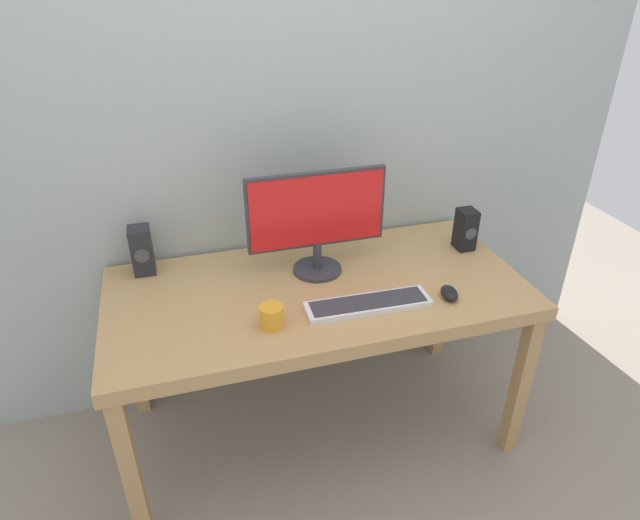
# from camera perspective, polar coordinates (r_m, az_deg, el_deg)

# --- Properties ---
(ground_plane) EXTENTS (6.00, 6.00, 0.00)m
(ground_plane) POSITION_cam_1_polar(r_m,az_deg,el_deg) (2.68, -0.21, -16.88)
(ground_plane) COLOR gray
(wall_back) EXTENTS (3.23, 0.04, 3.00)m
(wall_back) POSITION_cam_1_polar(r_m,az_deg,el_deg) (2.31, -3.50, 18.54)
(wall_back) COLOR #9EA8A3
(wall_back) RESTS_ON ground_plane
(desk) EXTENTS (1.66, 0.80, 0.77)m
(desk) POSITION_cam_1_polar(r_m,az_deg,el_deg) (2.22, -0.25, -4.37)
(desk) COLOR tan
(desk) RESTS_ON ground_plane
(monitor) EXTENTS (0.56, 0.20, 0.43)m
(monitor) POSITION_cam_1_polar(r_m,az_deg,el_deg) (2.18, -0.35, 4.44)
(monitor) COLOR #333338
(monitor) RESTS_ON desk
(keyboard_primary) EXTENTS (0.48, 0.14, 0.03)m
(keyboard_primary) POSITION_cam_1_polar(r_m,az_deg,el_deg) (2.06, 5.03, -4.60)
(keyboard_primary) COLOR silver
(keyboard_primary) RESTS_ON desk
(mouse) EXTENTS (0.08, 0.11, 0.04)m
(mouse) POSITION_cam_1_polar(r_m,az_deg,el_deg) (2.16, 13.33, -3.37)
(mouse) COLOR black
(mouse) RESTS_ON desk
(speaker_right) EXTENTS (0.08, 0.09, 0.19)m
(speaker_right) POSITION_cam_1_polar(r_m,az_deg,el_deg) (2.50, 14.94, 3.11)
(speaker_right) COLOR black
(speaker_right) RESTS_ON desk
(speaker_left) EXTENTS (0.09, 0.10, 0.20)m
(speaker_left) POSITION_cam_1_polar(r_m,az_deg,el_deg) (2.34, -18.08, 0.95)
(speaker_left) COLOR #232328
(speaker_left) RESTS_ON desk
(coffee_mug) EXTENTS (0.09, 0.09, 0.08)m
(coffee_mug) POSITION_cam_1_polar(r_m,az_deg,el_deg) (1.95, -5.08, -5.86)
(coffee_mug) COLOR orange
(coffee_mug) RESTS_ON desk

